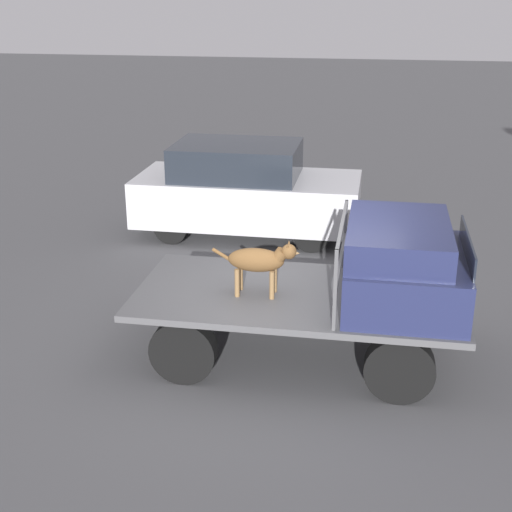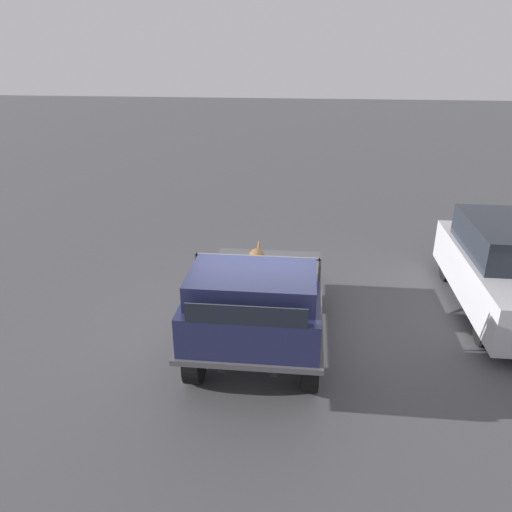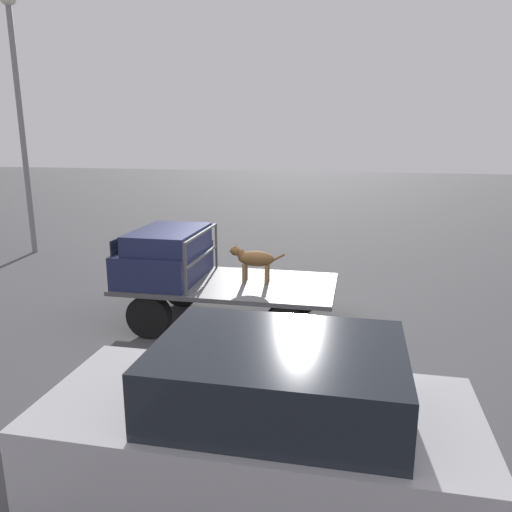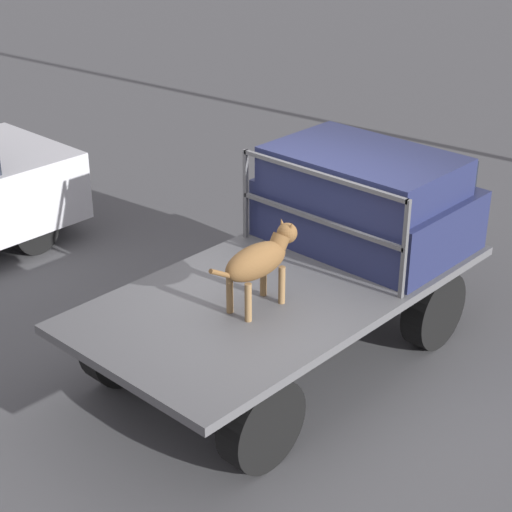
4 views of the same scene
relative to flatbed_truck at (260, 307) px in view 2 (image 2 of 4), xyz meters
name	(u,v)px [view 2 (image 2 of 4)]	position (x,y,z in m)	size (l,w,h in m)	color
ground_plane	(260,338)	(0.00, 0.00, -0.61)	(80.00, 80.00, 0.00)	#474749
flatbed_truck	(260,307)	(0.00, 0.00, 0.00)	(3.95, 2.03, 0.84)	black
truck_cab	(252,307)	(1.21, 0.00, 0.68)	(1.37, 1.91, 0.95)	#1E2347
truck_headboard	(257,275)	(0.49, 0.00, 0.84)	(0.04, 1.91, 0.93)	#4C4C4F
dog	(256,260)	(-0.45, -0.13, 0.67)	(1.06, 0.29, 0.70)	brown
parked_sedan	(511,269)	(-1.52, 4.52, 0.23)	(4.06, 1.81, 1.69)	black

